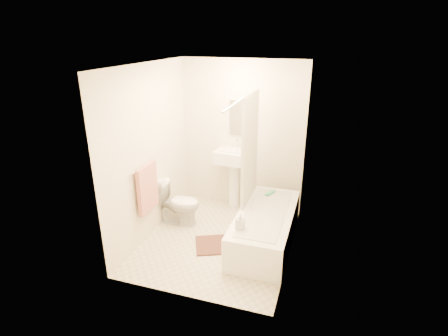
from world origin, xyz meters
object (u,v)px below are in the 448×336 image
(soap_bottle, at_px, (240,222))
(sink, at_px, (234,176))
(bathtub, at_px, (265,227))
(toilet, at_px, (178,203))
(bath_mat, at_px, (219,244))

(soap_bottle, bearing_deg, sink, 109.20)
(bathtub, relative_size, soap_bottle, 7.86)
(toilet, xyz_separation_m, bath_mat, (0.79, -0.41, -0.32))
(sink, relative_size, bath_mat, 1.73)
(sink, xyz_separation_m, soap_bottle, (0.50, -1.45, 0.03))
(sink, bearing_deg, toilet, -125.61)
(bath_mat, relative_size, soap_bottle, 2.96)
(toilet, height_order, soap_bottle, soap_bottle)
(bath_mat, bearing_deg, soap_bottle, -34.61)
(bath_mat, xyz_separation_m, soap_bottle, (0.37, -0.26, 0.56))
(sink, relative_size, bathtub, 0.65)
(toilet, relative_size, soap_bottle, 3.15)
(bath_mat, bearing_deg, sink, 96.42)
(toilet, xyz_separation_m, sink, (0.65, 0.78, 0.22))
(bathtub, relative_size, bath_mat, 2.66)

